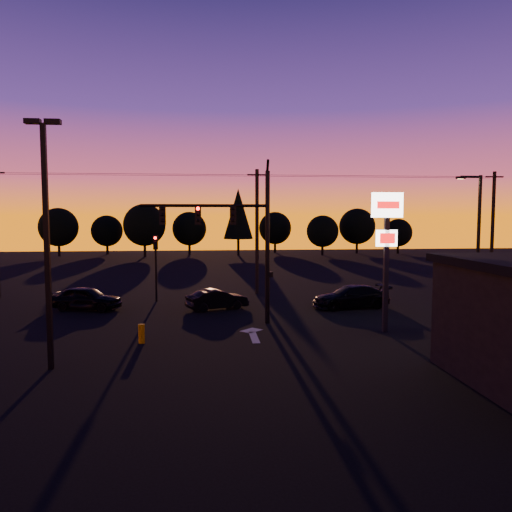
{
  "coord_description": "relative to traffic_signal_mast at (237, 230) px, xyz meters",
  "views": [
    {
      "loc": [
        -1.77,
        -21.84,
        5.7
      ],
      "look_at": [
        1.0,
        5.0,
        3.5
      ],
      "focal_mm": 35.0,
      "sensor_mm": 36.0,
      "label": 1
    }
  ],
  "objects": [
    {
      "name": "utility_pole_1",
      "position": [
        2.1,
        10.01,
        -0.34
      ],
      "size": [
        1.4,
        0.26,
        9.0
      ],
      "color": "black",
      "rests_on": "ground"
    },
    {
      "name": "tree_8",
      "position": [
        27.1,
        46.01,
        -1.82
      ],
      "size": [
        4.12,
        4.12,
        5.19
      ],
      "color": "black",
      "rests_on": "ground"
    },
    {
      "name": "traffic_signal_mast",
      "position": [
        0.0,
        0.0,
        0.0
      ],
      "size": [
        6.79,
        0.52,
        8.58
      ],
      "color": "black",
      "rests_on": "ground"
    },
    {
      "name": "parking_lot_light",
      "position": [
        -7.4,
        -6.99,
        0.33
      ],
      "size": [
        1.25,
        0.3,
        9.14
      ],
      "color": "black",
      "rests_on": "ground"
    },
    {
      "name": "streetlight",
      "position": [
        14.01,
        1.51,
        -0.52
      ],
      "size": [
        1.55,
        0.35,
        8.0
      ],
      "color": "black",
      "rests_on": "ground"
    },
    {
      "name": "tree_4",
      "position": [
        3.1,
        45.01,
        0.99
      ],
      "size": [
        4.18,
        4.18,
        9.5
      ],
      "color": "black",
      "rests_on": "ground"
    },
    {
      "name": "car_left",
      "position": [
        -8.82,
        4.85,
        -4.22
      ],
      "size": [
        4.5,
        2.76,
        1.43
      ],
      "primitive_type": "imported",
      "rotation": [
        0.0,
        0.0,
        1.3
      ],
      "color": "black",
      "rests_on": "ground"
    },
    {
      "name": "lane_arrow",
      "position": [
        0.6,
        -2.33,
        -4.93
      ],
      "size": [
        1.2,
        3.1,
        0.01
      ],
      "color": "beige",
      "rests_on": "ground"
    },
    {
      "name": "car_mid",
      "position": [
        -0.94,
        4.22,
        -4.32
      ],
      "size": [
        3.93,
        2.58,
        1.23
      ],
      "primitive_type": "imported",
      "rotation": [
        0.0,
        0.0,
        1.95
      ],
      "color": "black",
      "rests_on": "ground"
    },
    {
      "name": "tree_2",
      "position": [
        -9.9,
        44.01,
        -0.57
      ],
      "size": [
        5.77,
        5.78,
        7.26
      ],
      "color": "black",
      "rests_on": "ground"
    },
    {
      "name": "power_wires",
      "position": [
        2.1,
        10.01,
        3.63
      ],
      "size": [
        36.0,
        1.22,
        0.07
      ],
      "color": "black",
      "rests_on": "ground"
    },
    {
      "name": "utility_pole_2",
      "position": [
        20.1,
        10.01,
        -0.34
      ],
      "size": [
        1.4,
        0.26,
        9.0
      ],
      "color": "black",
      "rests_on": "ground"
    },
    {
      "name": "tree_6",
      "position": [
        15.1,
        44.01,
        -1.5
      ],
      "size": [
        4.54,
        4.54,
        5.71
      ],
      "color": "black",
      "rests_on": "ground"
    },
    {
      "name": "tree_5",
      "position": [
        9.1,
        50.01,
        -1.19
      ],
      "size": [
        4.95,
        4.95,
        6.22
      ],
      "color": "black",
      "rests_on": "ground"
    },
    {
      "name": "tree_7",
      "position": [
        21.1,
        47.01,
        -0.88
      ],
      "size": [
        5.36,
        5.36,
        6.74
      ],
      "color": "black",
      "rests_on": "ground"
    },
    {
      "name": "secondary_signal",
      "position": [
        -4.9,
        7.49,
        -2.07
      ],
      "size": [
        0.3,
        0.31,
        4.35
      ],
      "color": "black",
      "rests_on": "ground"
    },
    {
      "name": "tree_0",
      "position": [
        -21.9,
        46.01,
        -0.88
      ],
      "size": [
        5.36,
        5.36,
        6.74
      ],
      "color": "black",
      "rests_on": "ground"
    },
    {
      "name": "car_right",
      "position": [
        7.29,
        3.87,
        -4.24
      ],
      "size": [
        5.02,
        2.62,
        1.39
      ],
      "primitive_type": "imported",
      "rotation": [
        0.0,
        0.0,
        -1.43
      ],
      "color": "black",
      "rests_on": "ground"
    },
    {
      "name": "bollard",
      "position": [
        -4.51,
        -3.52,
        -4.51
      ],
      "size": [
        0.29,
        0.29,
        0.86
      ],
      "primitive_type": "cylinder",
      "color": "#D19300",
      "rests_on": "ground"
    },
    {
      "name": "tree_1",
      "position": [
        -15.9,
        49.01,
        -1.5
      ],
      "size": [
        4.54,
        4.54,
        5.71
      ],
      "color": "black",
      "rests_on": "ground"
    },
    {
      "name": "ground",
      "position": [
        0.1,
        -3.99,
        -4.94
      ],
      "size": [
        120.0,
        120.0,
        0.0
      ],
      "primitive_type": "plane",
      "color": "black",
      "rests_on": "ground"
    },
    {
      "name": "pylon_sign",
      "position": [
        7.1,
        -2.49,
        -0.02
      ],
      "size": [
        1.5,
        0.28,
        6.8
      ],
      "color": "black",
      "rests_on": "ground"
    },
    {
      "name": "tree_3",
      "position": [
        -3.9,
        48.01,
        -1.19
      ],
      "size": [
        4.95,
        4.95,
        6.22
      ],
      "color": "black",
      "rests_on": "ground"
    }
  ]
}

